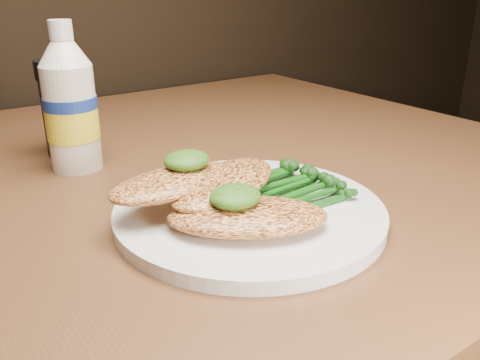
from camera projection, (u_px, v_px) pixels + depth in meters
plate at (249, 212)px, 0.47m from camera, size 0.25×0.25×0.01m
chicken_front at (248, 216)px, 0.43m from camera, size 0.15×0.14×0.02m
chicken_mid at (224, 183)px, 0.47m from camera, size 0.16×0.12×0.02m
chicken_back at (174, 182)px, 0.45m from camera, size 0.13×0.08×0.02m
pesto_front at (235, 196)px, 0.42m from camera, size 0.06×0.05×0.02m
pesto_back at (187, 160)px, 0.46m from camera, size 0.05×0.05×0.02m
broccolini_bundle at (285, 183)px, 0.50m from camera, size 0.14×0.12×0.02m
mayo_bottle at (69, 98)px, 0.57m from camera, size 0.07×0.07×0.17m
pepper_grinder at (60, 108)px, 0.63m from camera, size 0.06×0.06×0.12m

